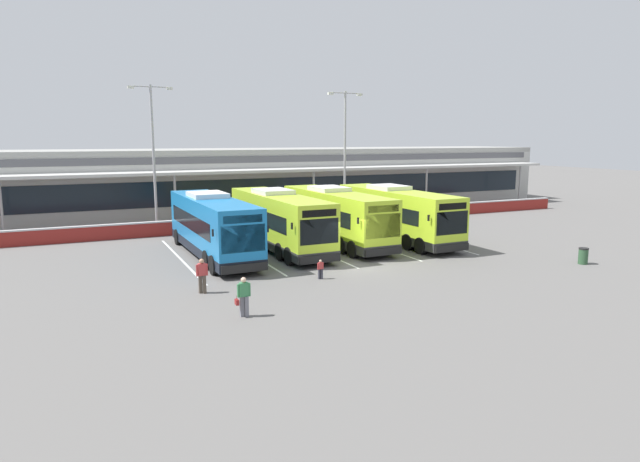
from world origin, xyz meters
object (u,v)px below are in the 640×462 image
Objects in this scene: coach_bus_left_centre at (279,221)px; lamp_post_west at (153,148)px; litter_bin at (583,256)px; coach_bus_centre at (335,217)px; coach_bus_leftmost at (212,227)px; pedestrian_with_handbag at (243,296)px; lamp_post_centre at (345,147)px; pedestrian_in_dark_coat at (202,275)px; pedestrian_child at (320,269)px; coach_bus_right_centre at (396,215)px.

lamp_post_west is (-5.99, 10.94, 4.50)m from coach_bus_left_centre.
coach_bus_left_centre is 13.10× the size of litter_bin.
coach_bus_leftmost is at bearing -176.34° from coach_bus_centre.
lamp_post_west is (-10.14, 10.75, 4.50)m from coach_bus_centre.
pedestrian_with_handbag is at bearing -129.53° from coach_bus_centre.
coach_bus_leftmost is 18.30m from lamp_post_centre.
litter_bin is at bearing -79.06° from lamp_post_centre.
lamp_post_west is 30.56m from litter_bin.
lamp_post_west reaches higher than coach_bus_leftmost.
pedestrian_in_dark_coat is (-2.46, -7.85, -0.91)m from coach_bus_leftmost.
coach_bus_centre is 13.10× the size of litter_bin.
pedestrian_in_dark_coat is 1.61× the size of pedestrian_child.
coach_bus_right_centre reaches higher than pedestrian_child.
coach_bus_left_centre is 7.52× the size of pedestrian_in_dark_coat.
coach_bus_leftmost is 1.11× the size of lamp_post_west.
pedestrian_with_handbag is (-6.13, -12.26, -0.93)m from coach_bus_left_centre.
coach_bus_right_centre is 11.66m from lamp_post_centre.
coach_bus_right_centre is 19.02m from lamp_post_west.
lamp_post_centre is at bearing 45.33° from coach_bus_left_centre.
coach_bus_left_centre reaches higher than litter_bin.
pedestrian_child is at bearing -140.85° from coach_bus_right_centre.
pedestrian_child is 21.95m from lamp_post_centre.
coach_bus_left_centre is 8.28m from pedestrian_child.
pedestrian_child is 20.59m from lamp_post_west.
coach_bus_left_centre and coach_bus_centre have the same top height.
lamp_post_centre is (16.09, 22.34, 5.43)m from pedestrian_with_handbag.
coach_bus_right_centre is at bearing -97.98° from lamp_post_centre.
lamp_post_west reaches higher than coach_bus_left_centre.
pedestrian_in_dark_coat is at bearing -142.66° from coach_bus_centre.
coach_bus_left_centre is 18.14m from litter_bin.
coach_bus_centre is 12.32m from lamp_post_centre.
coach_bus_centre is 13.86m from pedestrian_in_dark_coat.
coach_bus_right_centre is at bearing 26.46° from pedestrian_in_dark_coat.
coach_bus_right_centre is 1.11× the size of lamp_post_west.
pedestrian_with_handbag is at bearing -141.32° from coach_bus_right_centre.
litter_bin is at bearing -62.39° from coach_bus_right_centre.
pedestrian_with_handbag is 0.15× the size of lamp_post_centre.
lamp_post_centre is (9.96, 10.08, 4.50)m from coach_bus_left_centre.
coach_bus_leftmost is at bearing -175.41° from coach_bus_left_centre.
pedestrian_in_dark_coat is (-11.00, -8.39, -0.91)m from coach_bus_centre.
lamp_post_centre reaches higher than pedestrian_with_handbag.
pedestrian_child is 15.27m from litter_bin.
pedestrian_in_dark_coat is (-0.72, 4.06, 0.02)m from pedestrian_with_handbag.
coach_bus_centre is at bearing 3.66° from coach_bus_leftmost.
coach_bus_right_centre reaches higher than pedestrian_with_handbag.
litter_bin is at bearing -38.81° from coach_bus_left_centre.
pedestrian_with_handbag is 1.61× the size of pedestrian_child.
coach_bus_left_centre is 1.00× the size of coach_bus_centre.
lamp_post_centre is (10.80, 18.23, 5.75)m from pedestrian_child.
pedestrian_with_handbag is 0.15× the size of lamp_post_west.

